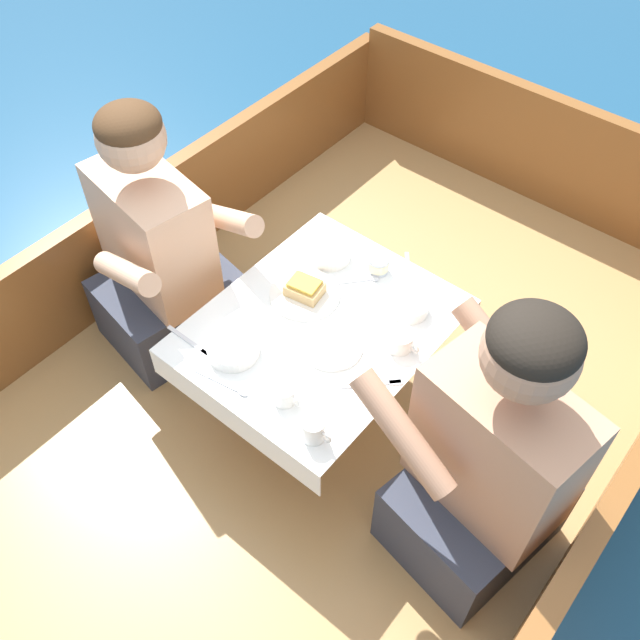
# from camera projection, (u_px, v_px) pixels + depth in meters

# --- Properties ---
(ground_plane) EXTENTS (60.00, 60.00, 0.00)m
(ground_plane) POSITION_uv_depth(u_px,v_px,m) (311.00, 453.00, 2.58)
(ground_plane) COLOR navy
(boat_deck) EXTENTS (1.88, 3.05, 0.26)m
(boat_deck) POSITION_uv_depth(u_px,v_px,m) (310.00, 435.00, 2.48)
(boat_deck) COLOR #A87F4C
(boat_deck) RESTS_ON ground_plane
(gunwale_port) EXTENTS (0.06, 3.05, 0.42)m
(gunwale_port) POSITION_uv_depth(u_px,v_px,m) (118.00, 249.00, 2.60)
(gunwale_port) COLOR brown
(gunwale_port) RESTS_ON boat_deck
(gunwale_starboard) EXTENTS (0.06, 3.05, 0.42)m
(gunwale_starboard) POSITION_uv_depth(u_px,v_px,m) (578.00, 559.00, 1.85)
(gunwale_starboard) COLOR brown
(gunwale_starboard) RESTS_ON boat_deck
(bow_coaming) EXTENTS (1.76, 0.06, 0.48)m
(bow_coaming) POSITION_uv_depth(u_px,v_px,m) (541.00, 147.00, 2.95)
(bow_coaming) COLOR brown
(bow_coaming) RESTS_ON boat_deck
(cockpit_table) EXTENTS (0.63, 0.77, 0.42)m
(cockpit_table) POSITION_uv_depth(u_px,v_px,m) (320.00, 334.00, 2.12)
(cockpit_table) COLOR #B2B2B7
(cockpit_table) RESTS_ON boat_deck
(person_port) EXTENTS (0.57, 0.51, 0.94)m
(person_port) POSITION_uv_depth(u_px,v_px,m) (160.00, 257.00, 2.34)
(person_port) COLOR #333847
(person_port) RESTS_ON boat_deck
(person_starboard) EXTENTS (0.57, 0.52, 0.96)m
(person_starboard) POSITION_uv_depth(u_px,v_px,m) (488.00, 465.00, 1.82)
(person_starboard) COLOR #333847
(person_starboard) RESTS_ON boat_deck
(plate_sandwich) EXTENTS (0.22, 0.22, 0.01)m
(plate_sandwich) POSITION_uv_depth(u_px,v_px,m) (305.00, 294.00, 2.16)
(plate_sandwich) COLOR white
(plate_sandwich) RESTS_ON cockpit_table
(plate_bread) EXTENTS (0.18, 0.18, 0.01)m
(plate_bread) POSITION_uv_depth(u_px,v_px,m) (332.00, 346.00, 2.03)
(plate_bread) COLOR white
(plate_bread) RESTS_ON cockpit_table
(sandwich) EXTENTS (0.12, 0.10, 0.05)m
(sandwich) POSITION_uv_depth(u_px,v_px,m) (305.00, 288.00, 2.14)
(sandwich) COLOR tan
(sandwich) RESTS_ON plate_sandwich
(bowl_port_near) EXTENTS (0.15, 0.15, 0.04)m
(bowl_port_near) POSITION_uv_depth(u_px,v_px,m) (233.00, 348.00, 2.00)
(bowl_port_near) COLOR white
(bowl_port_near) RESTS_ON cockpit_table
(bowl_starboard_near) EXTENTS (0.11, 0.11, 0.04)m
(bowl_starboard_near) POSITION_uv_depth(u_px,v_px,m) (410.00, 306.00, 2.11)
(bowl_starboard_near) COLOR white
(bowl_starboard_near) RESTS_ON cockpit_table
(bowl_center_far) EXTENTS (0.13, 0.13, 0.04)m
(bowl_center_far) POSITION_uv_depth(u_px,v_px,m) (330.00, 253.00, 2.25)
(bowl_center_far) COLOR white
(bowl_center_far) RESTS_ON cockpit_table
(coffee_cup_port) EXTENTS (0.09, 0.06, 0.07)m
(coffee_cup_port) POSITION_uv_depth(u_px,v_px,m) (314.00, 429.00, 1.81)
(coffee_cup_port) COLOR white
(coffee_cup_port) RESTS_ON cockpit_table
(coffee_cup_starboard) EXTENTS (0.09, 0.07, 0.06)m
(coffee_cup_starboard) POSITION_uv_depth(u_px,v_px,m) (285.00, 393.00, 1.90)
(coffee_cup_starboard) COLOR white
(coffee_cup_starboard) RESTS_ON cockpit_table
(coffee_cup_center) EXTENTS (0.11, 0.08, 0.05)m
(coffee_cup_center) POSITION_uv_depth(u_px,v_px,m) (400.00, 340.00, 2.01)
(coffee_cup_center) COLOR white
(coffee_cup_center) RESTS_ON cockpit_table
(tin_can) EXTENTS (0.07, 0.07, 0.05)m
(tin_can) POSITION_uv_depth(u_px,v_px,m) (379.00, 265.00, 2.21)
(tin_can) COLOR silver
(tin_can) RESTS_ON cockpit_table
(utensil_spoon_center) EXTENTS (0.17, 0.05, 0.01)m
(utensil_spoon_center) POSITION_uv_depth(u_px,v_px,m) (230.00, 386.00, 1.94)
(utensil_spoon_center) COLOR silver
(utensil_spoon_center) RESTS_ON cockpit_table
(utensil_knife_starboard) EXTENTS (0.11, 0.14, 0.00)m
(utensil_knife_starboard) POSITION_uv_depth(u_px,v_px,m) (408.00, 272.00, 2.23)
(utensil_knife_starboard) COLOR silver
(utensil_knife_starboard) RESTS_ON cockpit_table
(utensil_spoon_starboard) EXTENTS (0.12, 0.14, 0.01)m
(utensil_spoon_starboard) POSITION_uv_depth(u_px,v_px,m) (361.00, 280.00, 2.20)
(utensil_spoon_starboard) COLOR silver
(utensil_spoon_starboard) RESTS_ON cockpit_table
(utensil_fork_starboard) EXTENTS (0.17, 0.02, 0.00)m
(utensil_fork_starboard) POSITION_uv_depth(u_px,v_px,m) (193.00, 344.00, 2.04)
(utensil_fork_starboard) COLOR silver
(utensil_fork_starboard) RESTS_ON cockpit_table
(utensil_fork_port) EXTENTS (0.13, 0.13, 0.00)m
(utensil_fork_port) POSITION_uv_depth(u_px,v_px,m) (377.00, 384.00, 1.95)
(utensil_fork_port) COLOR silver
(utensil_fork_port) RESTS_ON cockpit_table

